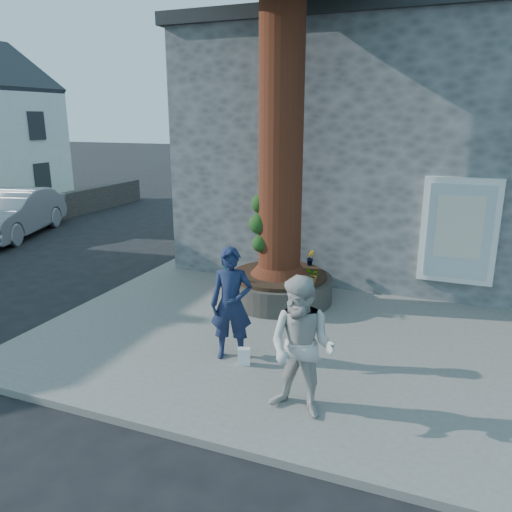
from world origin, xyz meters
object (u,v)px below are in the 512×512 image
at_px(planter, 279,287).
at_px(man, 231,304).
at_px(car_silver, 13,213).
at_px(woman, 302,348).

relative_size(planter, man, 1.23).
relative_size(planter, car_silver, 0.48).
bearing_deg(planter, car_silver, 164.99).
relative_size(woman, car_silver, 0.40).
bearing_deg(man, woman, -53.50).
bearing_deg(car_silver, planter, -34.05).
xyz_separation_m(man, car_silver, (-10.76, 5.68, -0.26)).
distance_m(planter, car_silver, 10.98).
xyz_separation_m(planter, man, (0.16, -2.84, 0.64)).
bearing_deg(planter, woman, -67.11).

